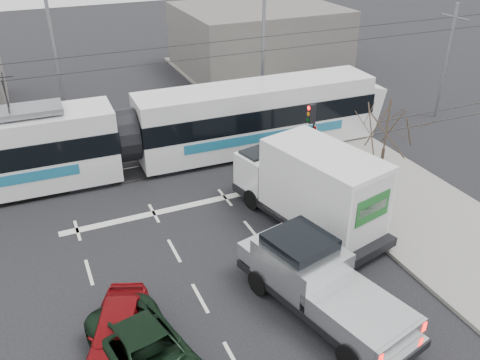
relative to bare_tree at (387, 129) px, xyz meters
name	(u,v)px	position (x,y,z in m)	size (l,w,h in m)	color
ground	(245,285)	(-7.60, -2.50, -3.79)	(120.00, 120.00, 0.00)	black
sidewalk_right	(439,227)	(1.40, -2.50, -3.72)	(6.00, 60.00, 0.15)	gray
rails	(165,168)	(-7.60, 7.50, -3.78)	(60.00, 1.60, 0.03)	#33302D
building_right	(258,39)	(4.40, 21.50, -1.29)	(12.00, 10.00, 5.00)	#615E58
bare_tree	(387,129)	(0.00, 0.00, 0.00)	(2.40, 2.40, 5.00)	#47382B
traffic_signal	(312,123)	(-1.13, 4.00, -1.05)	(0.44, 0.44, 3.60)	black
street_lamp_near	(261,38)	(-0.29, 11.50, 1.32)	(2.38, 0.25, 9.00)	slate
street_lamp_far	(51,51)	(-11.79, 13.50, 1.32)	(2.38, 0.25, 9.00)	slate
catenary	(160,97)	(-7.60, 7.50, 0.09)	(60.00, 0.20, 7.00)	black
tram	(125,137)	(-9.39, 7.84, -1.83)	(27.17, 3.43, 5.53)	silver
silver_pickup	(316,279)	(-5.90, -4.44, -2.60)	(3.73, 6.93, 2.39)	black
box_truck	(311,188)	(-3.49, -0.02, -1.99)	(4.12, 7.69, 3.66)	black
navy_pickup	(324,184)	(-2.13, 1.10, -2.72)	(2.34, 5.31, 2.18)	black
green_car	(149,355)	(-11.69, -4.86, -3.11)	(2.25, 4.88, 1.36)	black
red_car	(118,331)	(-12.30, -3.56, -3.13)	(1.56, 3.89, 1.33)	maroon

